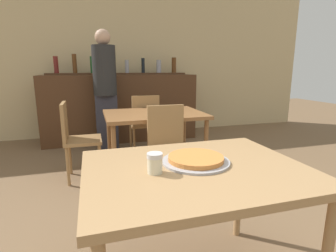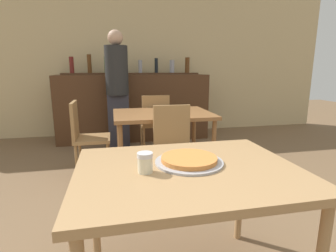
{
  "view_description": "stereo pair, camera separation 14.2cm",
  "coord_description": "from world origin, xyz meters",
  "px_view_note": "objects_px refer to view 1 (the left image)",
  "views": [
    {
      "loc": [
        -0.5,
        -1.19,
        1.25
      ],
      "look_at": [
        0.01,
        0.55,
        0.85
      ],
      "focal_mm": 28.0,
      "sensor_mm": 36.0,
      "label": 1
    },
    {
      "loc": [
        -0.37,
        -1.22,
        1.25
      ],
      "look_at": [
        0.01,
        0.55,
        0.85
      ],
      "focal_mm": 28.0,
      "sensor_mm": 36.0,
      "label": 2
    }
  ],
  "objects_px": {
    "chair_far_side_front": "(168,143)",
    "chair_far_side_left": "(75,135)",
    "cheese_shaker": "(155,163)",
    "pizza_tray": "(196,160)",
    "person_standing": "(105,87)",
    "chair_far_side_back": "(145,121)"
  },
  "relations": [
    {
      "from": "chair_far_side_front",
      "to": "chair_far_side_left",
      "type": "bearing_deg",
      "value": 146.53
    },
    {
      "from": "chair_far_side_left",
      "to": "cheese_shaker",
      "type": "relative_size",
      "value": 8.8
    },
    {
      "from": "pizza_tray",
      "to": "cheese_shaker",
      "type": "relative_size",
      "value": 3.65
    },
    {
      "from": "chair_far_side_front",
      "to": "cheese_shaker",
      "type": "relative_size",
      "value": 8.8
    },
    {
      "from": "person_standing",
      "to": "chair_far_side_left",
      "type": "bearing_deg",
      "value": -111.72
    },
    {
      "from": "chair_far_side_back",
      "to": "cheese_shaker",
      "type": "distance_m",
      "value": 2.5
    },
    {
      "from": "pizza_tray",
      "to": "person_standing",
      "type": "height_order",
      "value": "person_standing"
    },
    {
      "from": "chair_far_side_left",
      "to": "pizza_tray",
      "type": "bearing_deg",
      "value": -157.95
    },
    {
      "from": "pizza_tray",
      "to": "cheese_shaker",
      "type": "xyz_separation_m",
      "value": [
        -0.25,
        -0.08,
        0.03
      ]
    },
    {
      "from": "chair_far_side_front",
      "to": "chair_far_side_left",
      "type": "relative_size",
      "value": 1.0
    },
    {
      "from": "person_standing",
      "to": "chair_far_side_front",
      "type": "bearing_deg",
      "value": -72.78
    },
    {
      "from": "chair_far_side_front",
      "to": "person_standing",
      "type": "bearing_deg",
      "value": 107.22
    },
    {
      "from": "chair_far_side_left",
      "to": "chair_far_side_back",
      "type": "bearing_deg",
      "value": -56.53
    },
    {
      "from": "pizza_tray",
      "to": "person_standing",
      "type": "distance_m",
      "value": 2.81
    },
    {
      "from": "chair_far_side_front",
      "to": "chair_far_side_back",
      "type": "distance_m",
      "value": 1.2
    },
    {
      "from": "chair_far_side_back",
      "to": "pizza_tray",
      "type": "bearing_deg",
      "value": 85.34
    },
    {
      "from": "cheese_shaker",
      "to": "person_standing",
      "type": "distance_m",
      "value": 2.87
    },
    {
      "from": "pizza_tray",
      "to": "chair_far_side_left",
      "type": "bearing_deg",
      "value": 112.05
    },
    {
      "from": "pizza_tray",
      "to": "cheese_shaker",
      "type": "bearing_deg",
      "value": -162.22
    },
    {
      "from": "chair_far_side_back",
      "to": "cheese_shaker",
      "type": "bearing_deg",
      "value": 79.8
    },
    {
      "from": "chair_far_side_back",
      "to": "chair_far_side_left",
      "type": "relative_size",
      "value": 1.0
    },
    {
      "from": "chair_far_side_back",
      "to": "pizza_tray",
      "type": "height_order",
      "value": "chair_far_side_back"
    }
  ]
}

